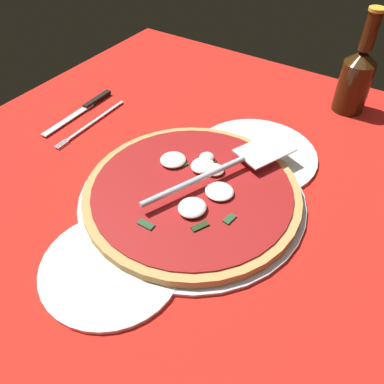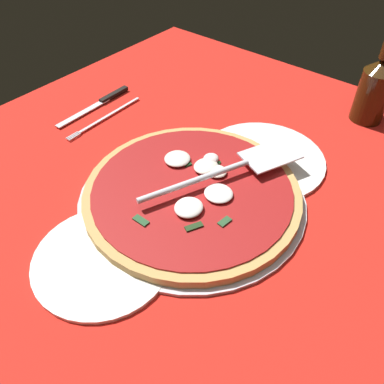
{
  "view_description": "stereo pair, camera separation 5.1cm",
  "coord_description": "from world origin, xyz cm",
  "px_view_note": "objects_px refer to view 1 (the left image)",
  "views": [
    {
      "loc": [
        -38.52,
        -21.68,
        47.56
      ],
      "look_at": [
        1.51,
        4.42,
        2.02
      ],
      "focal_mm": 36.96,
      "sensor_mm": 36.0,
      "label": 1
    },
    {
      "loc": [
        -35.51,
        -25.8,
        47.56
      ],
      "look_at": [
        1.51,
        4.42,
        2.02
      ],
      "focal_mm": 36.96,
      "sensor_mm": 36.0,
      "label": 2
    }
  ],
  "objects_px": {
    "dinner_plate_right": "(255,155)",
    "pizza_server": "(231,165)",
    "beer_bottle": "(356,77)",
    "place_setting_far": "(88,117)",
    "dinner_plate_left": "(111,267)",
    "pizza": "(192,192)"
  },
  "relations": [
    {
      "from": "dinner_plate_left",
      "to": "place_setting_far",
      "type": "distance_m",
      "value": 0.41
    },
    {
      "from": "beer_bottle",
      "to": "pizza_server",
      "type": "bearing_deg",
      "value": 164.51
    },
    {
      "from": "dinner_plate_left",
      "to": "pizza",
      "type": "distance_m",
      "value": 0.18
    },
    {
      "from": "dinner_plate_right",
      "to": "pizza_server",
      "type": "bearing_deg",
      "value": 177.89
    },
    {
      "from": "pizza_server",
      "to": "place_setting_far",
      "type": "distance_m",
      "value": 0.36
    },
    {
      "from": "place_setting_far",
      "to": "pizza",
      "type": "bearing_deg",
      "value": 73.9
    },
    {
      "from": "beer_bottle",
      "to": "pizza",
      "type": "bearing_deg",
      "value": 162.71
    },
    {
      "from": "pizza",
      "to": "beer_bottle",
      "type": "xyz_separation_m",
      "value": [
        0.43,
        -0.13,
        0.06
      ]
    },
    {
      "from": "dinner_plate_left",
      "to": "place_setting_far",
      "type": "xyz_separation_m",
      "value": [
        0.27,
        0.31,
        -0.0
      ]
    },
    {
      "from": "dinner_plate_left",
      "to": "beer_bottle",
      "type": "height_order",
      "value": "beer_bottle"
    },
    {
      "from": "place_setting_far",
      "to": "dinner_plate_left",
      "type": "bearing_deg",
      "value": 47.46
    },
    {
      "from": "pizza",
      "to": "dinner_plate_left",
      "type": "bearing_deg",
      "value": 173.81
    },
    {
      "from": "pizza",
      "to": "place_setting_far",
      "type": "xyz_separation_m",
      "value": [
        0.09,
        0.33,
        -0.02
      ]
    },
    {
      "from": "place_setting_far",
      "to": "dinner_plate_right",
      "type": "bearing_deg",
      "value": 100.66
    },
    {
      "from": "dinner_plate_right",
      "to": "pizza",
      "type": "xyz_separation_m",
      "value": [
        -0.16,
        0.04,
        0.01
      ]
    },
    {
      "from": "dinner_plate_right",
      "to": "beer_bottle",
      "type": "height_order",
      "value": "beer_bottle"
    },
    {
      "from": "pizza_server",
      "to": "dinner_plate_right",
      "type": "bearing_deg",
      "value": 20.71
    },
    {
      "from": "dinner_plate_left",
      "to": "dinner_plate_right",
      "type": "xyz_separation_m",
      "value": [
        0.35,
        -0.06,
        0.0
      ]
    },
    {
      "from": "dinner_plate_right",
      "to": "beer_bottle",
      "type": "bearing_deg",
      "value": -20.03
    },
    {
      "from": "pizza",
      "to": "beer_bottle",
      "type": "bearing_deg",
      "value": -17.29
    },
    {
      "from": "dinner_plate_right",
      "to": "beer_bottle",
      "type": "relative_size",
      "value": 1.07
    },
    {
      "from": "pizza_server",
      "to": "beer_bottle",
      "type": "xyz_separation_m",
      "value": [
        0.36,
        -0.1,
        0.03
      ]
    }
  ]
}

